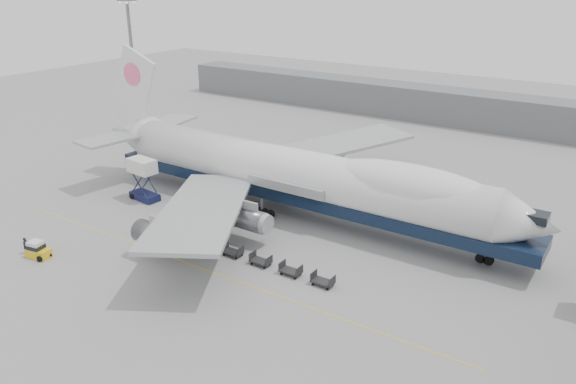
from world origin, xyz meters
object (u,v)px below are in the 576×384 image
Objects in this scene: baggage_tug at (38,250)px; ground_worker at (26,246)px; catering_truck at (143,177)px; airliner at (298,174)px.

ground_worker is at bearing 174.19° from baggage_tug.
baggage_tug is at bearing -85.81° from ground_worker.
catering_truck is 19.01m from ground_worker.
ground_worker is (-19.86, -26.31, -4.66)m from airliner.
ground_worker is (0.88, -18.83, -2.45)m from catering_truck.
catering_truck is at bearing 1.50° from ground_worker.
airliner is 32.08m from baggage_tug.
catering_truck is 3.08× the size of ground_worker.
ground_worker reaches higher than baggage_tug.
catering_truck is at bearing 87.27° from baggage_tug.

